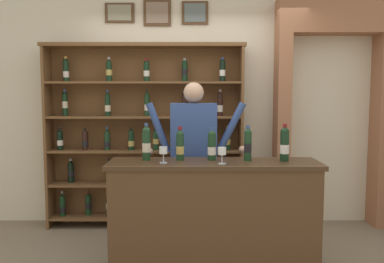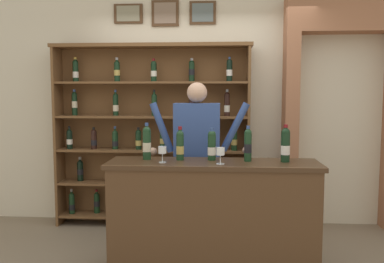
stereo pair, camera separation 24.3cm
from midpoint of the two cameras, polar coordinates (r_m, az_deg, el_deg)
name	(u,v)px [view 1 (the left image)]	position (r m, az deg, el deg)	size (l,w,h in m)	color
back_wall	(195,80)	(4.96, -0.94, 7.17)	(12.00, 0.19, 3.43)	beige
wine_shelf	(146,133)	(4.79, -7.94, -0.22)	(2.30, 0.31, 2.12)	brown
archway_doorway	(330,97)	(5.05, 17.47, 4.61)	(1.31, 0.45, 2.63)	#9E6647
tasting_counter	(214,217)	(3.62, 1.16, -11.91)	(1.82, 0.49, 0.98)	#4C331E
shopkeeper	(194,146)	(4.06, -1.39, -2.06)	(1.01, 0.22, 1.67)	#2D3347
tasting_bottle_bianco	(147,143)	(3.60, -8.26, -1.61)	(0.07, 0.07, 0.33)	#19381E
tasting_bottle_riserva	(181,145)	(3.56, -3.55, -1.90)	(0.07, 0.07, 0.30)	#19381E
tasting_bottle_prosecco	(212,145)	(3.57, 0.92, -1.91)	(0.07, 0.07, 0.28)	#19381E
tasting_bottle_chianti	(248,144)	(3.55, 5.97, -1.76)	(0.07, 0.07, 0.31)	#19381E
tasting_bottle_grappa	(285,144)	(3.58, 11.04, -1.71)	(0.08, 0.08, 0.32)	black
wine_glass_center	(164,151)	(3.44, -5.98, -2.76)	(0.07, 0.07, 0.14)	silver
wine_glass_left	(223,152)	(3.38, 2.25, -2.89)	(0.07, 0.07, 0.14)	silver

